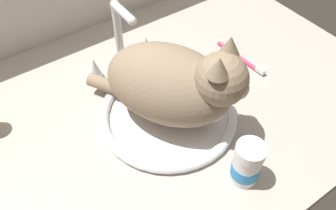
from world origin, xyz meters
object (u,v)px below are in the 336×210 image
Objects in this scene: pill_bottle at (247,164)px; toothbrush at (241,59)px; faucet at (121,45)px; cat at (177,84)px; sink_basin at (168,114)px.

pill_bottle is 36.73cm from toothbrush.
toothbrush is (27.81, -15.62, -7.00)cm from faucet.
faucet reaches higher than pill_bottle.
cat is (1.05, -22.40, 3.77)cm from faucet.
sink_basin reaches higher than toothbrush.
faucet is 32.65cm from toothbrush.
cat is at bearing -87.33° from faucet.
faucet reaches higher than sink_basin.
toothbrush is (24.52, 27.03, -4.19)cm from pill_bottle.
pill_bottle is at bearing -132.22° from toothbrush.
pill_bottle is (3.29, -42.64, -2.82)cm from faucet.
toothbrush is at bearing 14.22° from cat.
toothbrush is (26.76, 6.78, -10.77)cm from cat.
sink_basin is 0.92× the size of cat.
toothbrush is at bearing 10.28° from sink_basin.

